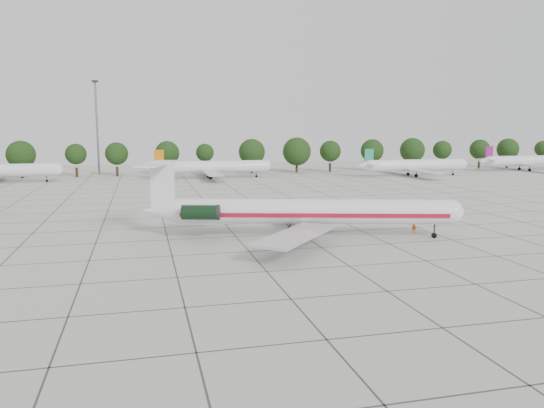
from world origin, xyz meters
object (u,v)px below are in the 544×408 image
at_px(main_airliner, 295,211).
at_px(bg_airliner_d, 415,165).
at_px(bg_airliner_e, 527,161).
at_px(ground_crew, 414,225).
at_px(bg_airliner_c, 213,167).
at_px(floodlight_mast, 97,122).

distance_m(main_airliner, bg_airliner_d, 86.01).
bearing_deg(bg_airliner_e, main_airliner, -141.13).
bearing_deg(ground_crew, bg_airliner_d, -135.86).
bearing_deg(bg_airliner_c, bg_airliner_e, 1.02).
bearing_deg(bg_airliner_d, bg_airliner_e, 11.95).
bearing_deg(bg_airliner_c, main_airliner, -90.11).
bearing_deg(main_airliner, floodlight_mast, 122.41).
height_order(bg_airliner_d, bg_airliner_e, same).
bearing_deg(ground_crew, floodlight_mast, -82.14).
height_order(bg_airliner_e, floodlight_mast, floodlight_mast).
xyz_separation_m(bg_airliner_c, bg_airliner_e, (94.90, 1.69, 0.00)).
distance_m(bg_airliner_d, bg_airliner_e, 42.96).
bearing_deg(bg_airliner_e, bg_airliner_d, -168.05).
xyz_separation_m(main_airliner, ground_crew, (15.02, -0.88, -2.21)).
bearing_deg(bg_airliner_e, floodlight_mast, 171.94).
bearing_deg(ground_crew, bg_airliner_e, -152.80).
relative_size(main_airliner, bg_airliner_c, 1.33).
distance_m(bg_airliner_c, bg_airliner_e, 94.92).
relative_size(main_airliner, ground_crew, 19.98).
bearing_deg(bg_airliner_d, main_airliner, -128.05).
relative_size(main_airliner, bg_airliner_d, 1.33).
distance_m(main_airliner, bg_airliner_c, 74.93).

